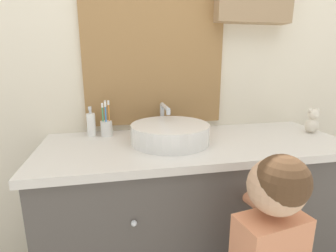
# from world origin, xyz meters

# --- Properties ---
(wall_back) EXTENTS (3.20, 0.18, 2.50)m
(wall_back) POSITION_xyz_m (0.01, 0.62, 1.27)
(wall_back) COLOR beige
(wall_back) RESTS_ON ground_plane
(vanity_counter) EXTENTS (1.50, 0.59, 0.79)m
(vanity_counter) POSITION_xyz_m (0.00, 0.31, 0.40)
(vanity_counter) COLOR #4C4742
(vanity_counter) RESTS_ON ground_plane
(sink_basin) EXTENTS (0.38, 0.44, 0.17)m
(sink_basin) POSITION_xyz_m (-0.13, 0.33, 0.84)
(sink_basin) COLOR white
(sink_basin) RESTS_ON vanity_counter
(toothbrush_holder) EXTENTS (0.06, 0.06, 0.19)m
(toothbrush_holder) POSITION_xyz_m (-0.44, 0.50, 0.84)
(toothbrush_holder) COLOR silver
(toothbrush_holder) RESTS_ON vanity_counter
(soap_dispenser) EXTENTS (0.05, 0.05, 0.16)m
(soap_dispenser) POSITION_xyz_m (-0.52, 0.51, 0.86)
(soap_dispenser) COLOR white
(soap_dispenser) RESTS_ON vanity_counter
(teddy_bear) EXTENTS (0.08, 0.06, 0.14)m
(teddy_bear) POSITION_xyz_m (0.67, 0.33, 0.86)
(teddy_bear) COLOR beige
(teddy_bear) RESTS_ON vanity_counter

